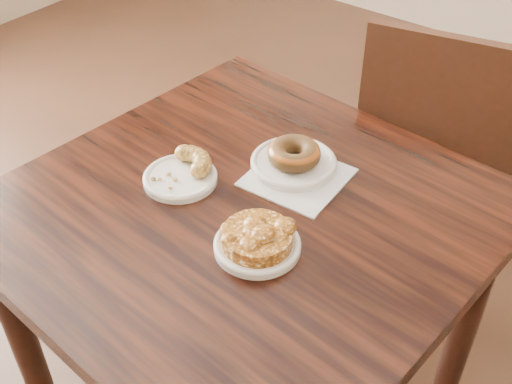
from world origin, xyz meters
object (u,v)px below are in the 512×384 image
Objects in this scene: apple_fritter at (257,235)px; cruller_fragment at (179,169)px; cafe_table at (247,334)px; glazed_donut at (294,153)px; chair_far at (443,158)px.

apple_fritter is 1.33× the size of cruller_fragment.
cafe_table is 0.44m from glazed_donut.
chair_far is at bearing 87.58° from cafe_table.
cruller_fragment is (-0.24, -0.79, 0.33)m from chair_far.
chair_far is 0.71m from glazed_donut.
apple_fritter reaches higher than cafe_table.
cruller_fragment is (-0.15, -0.02, 0.40)m from cafe_table.
glazed_donut is at bearing 110.36° from apple_fritter.
chair_far is at bearing 81.87° from glazed_donut.
chair_far reaches higher than glazed_donut.
chair_far reaches higher than cruller_fragment.
glazed_donut reaches higher than cruller_fragment.
glazed_donut is 0.65× the size of apple_fritter.
cafe_table is 7.89× the size of glazed_donut.
apple_fritter is (0.09, -0.08, 0.41)m from cafe_table.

